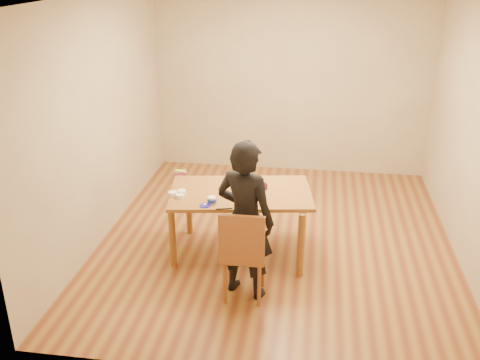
# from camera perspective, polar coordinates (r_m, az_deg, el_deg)

# --- Properties ---
(room_shell) EXTENTS (4.00, 4.50, 2.70)m
(room_shell) POSITION_cam_1_polar(r_m,az_deg,el_deg) (6.10, 4.47, 6.52)
(room_shell) COLOR brown
(room_shell) RESTS_ON ground
(dining_table) EXTENTS (1.60, 1.10, 0.04)m
(dining_table) POSITION_cam_1_polar(r_m,az_deg,el_deg) (5.67, 0.07, -1.39)
(dining_table) COLOR brown
(dining_table) RESTS_ON floor
(dining_chair) EXTENTS (0.39, 0.39, 0.04)m
(dining_chair) POSITION_cam_1_polar(r_m,az_deg,el_deg) (5.10, 0.47, -7.91)
(dining_chair) COLOR brown
(dining_chair) RESTS_ON floor
(cake_plate) EXTENTS (0.32, 0.32, 0.02)m
(cake_plate) POSITION_cam_1_polar(r_m,az_deg,el_deg) (5.76, 1.38, -0.68)
(cake_plate) COLOR #B80C3A
(cake_plate) RESTS_ON dining_table
(cake) EXTENTS (0.21, 0.21, 0.07)m
(cake) POSITION_cam_1_polar(r_m,az_deg,el_deg) (5.74, 1.39, -0.26)
(cake) COLOR white
(cake) RESTS_ON cake_plate
(frosting_dome) EXTENTS (0.21, 0.21, 0.03)m
(frosting_dome) POSITION_cam_1_polar(r_m,az_deg,el_deg) (5.72, 1.39, 0.17)
(frosting_dome) COLOR white
(frosting_dome) RESTS_ON cake
(frosting_tub) EXTENTS (0.08, 0.08, 0.07)m
(frosting_tub) POSITION_cam_1_polar(r_m,az_deg,el_deg) (5.38, -3.00, -2.18)
(frosting_tub) COLOR white
(frosting_tub) RESTS_ON dining_table
(frosting_lid) EXTENTS (0.11, 0.11, 0.01)m
(frosting_lid) POSITION_cam_1_polar(r_m,az_deg,el_deg) (5.35, -3.76, -2.73)
(frosting_lid) COLOR #1E1AAE
(frosting_lid) RESTS_ON dining_table
(frosting_dollop) EXTENTS (0.04, 0.04, 0.02)m
(frosting_dollop) POSITION_cam_1_polar(r_m,az_deg,el_deg) (5.34, -3.76, -2.60)
(frosting_dollop) COLOR white
(frosting_dollop) RESTS_ON frosting_lid
(ramekin_green) EXTENTS (0.08, 0.08, 0.04)m
(ramekin_green) POSITION_cam_1_polar(r_m,az_deg,el_deg) (5.54, -6.43, -1.73)
(ramekin_green) COLOR white
(ramekin_green) RESTS_ON dining_table
(ramekin_yellow) EXTENTS (0.09, 0.09, 0.04)m
(ramekin_yellow) POSITION_cam_1_polar(r_m,az_deg,el_deg) (5.60, -7.16, -1.47)
(ramekin_yellow) COLOR white
(ramekin_yellow) RESTS_ON dining_table
(ramekin_multi) EXTENTS (0.09, 0.09, 0.04)m
(ramekin_multi) POSITION_cam_1_polar(r_m,az_deg,el_deg) (5.63, -6.24, -1.29)
(ramekin_multi) COLOR white
(ramekin_multi) RESTS_ON dining_table
(candy_box_pink) EXTENTS (0.15, 0.09, 0.02)m
(candy_box_pink) POSITION_cam_1_polar(r_m,az_deg,el_deg) (6.16, -6.35, 0.76)
(candy_box_pink) COLOR #E13586
(candy_box_pink) RESTS_ON dining_table
(candy_box_green) EXTENTS (0.12, 0.06, 0.02)m
(candy_box_green) POSITION_cam_1_polar(r_m,az_deg,el_deg) (6.15, -6.40, 0.95)
(candy_box_green) COLOR green
(candy_box_green) RESTS_ON candy_box_pink
(spatula) EXTENTS (0.16, 0.06, 0.01)m
(spatula) POSITION_cam_1_polar(r_m,az_deg,el_deg) (5.28, -1.70, -3.08)
(spatula) COLOR black
(spatula) RESTS_ON dining_table
(person) EXTENTS (0.67, 0.54, 1.57)m
(person) POSITION_cam_1_polar(r_m,az_deg,el_deg) (4.98, 0.56, -4.31)
(person) COLOR black
(person) RESTS_ON floor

